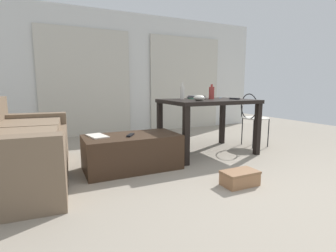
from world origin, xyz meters
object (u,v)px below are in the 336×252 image
(couch, at_px, (14,150))
(shoebox, at_px, (240,178))
(scissors, at_px, (220,98))
(bottle_far, at_px, (182,92))
(bowl, at_px, (199,98))
(craft_table, at_px, (208,107))
(coffee_table, at_px, (132,152))
(book_stack, at_px, (196,97))
(wire_chair, at_px, (252,114))
(magazine, at_px, (97,136))
(tv_remote_on_table, at_px, (235,99))
(tv_remote_primary, at_px, (130,135))
(bottle_near, at_px, (212,93))

(couch, xyz_separation_m, shoebox, (1.99, -1.08, -0.25))
(scissors, relative_size, shoebox, 0.28)
(bottle_far, distance_m, scissors, 0.74)
(bowl, bearing_deg, craft_table, 38.32)
(coffee_table, distance_m, book_stack, 1.39)
(wire_chair, relative_size, magazine, 2.85)
(tv_remote_on_table, relative_size, magazine, 0.53)
(couch, xyz_separation_m, tv_remote_on_table, (2.75, -0.05, 0.46))
(magazine, bearing_deg, coffee_table, -25.61)
(shoebox, bearing_deg, wire_chair, 43.36)
(tv_remote_primary, bearing_deg, couch, -154.55)
(bowl, bearing_deg, tv_remote_on_table, 7.08)
(tv_remote_primary, xyz_separation_m, magazine, (-0.35, 0.13, -0.00))
(couch, bearing_deg, magazine, -3.21)
(bottle_near, bearing_deg, scissors, 33.35)
(bottle_near, bearing_deg, tv_remote_on_table, -48.61)
(bottle_far, xyz_separation_m, magazine, (-1.30, -0.39, -0.46))
(bowl, bearing_deg, tv_remote_primary, -177.33)
(craft_table, distance_m, bowl, 0.40)
(scissors, xyz_separation_m, tv_remote_primary, (-1.68, -0.58, -0.37))
(bottle_far, xyz_separation_m, tv_remote_on_table, (0.63, -0.39, -0.09))
(wire_chair, relative_size, bottle_near, 3.94)
(wire_chair, height_order, scissors, wire_chair)
(craft_table, xyz_separation_m, tv_remote_on_table, (0.35, -0.15, 0.11))
(scissors, bearing_deg, bottle_far, -174.91)
(book_stack, relative_size, magazine, 0.89)
(tv_remote_on_table, bearing_deg, book_stack, 127.07)
(bottle_far, bearing_deg, couch, -170.87)
(couch, xyz_separation_m, tv_remote_primary, (1.17, -0.18, 0.09))
(coffee_table, height_order, shoebox, coffee_table)
(shoebox, bearing_deg, magazine, 138.43)
(shoebox, bearing_deg, tv_remote_primary, 132.16)
(coffee_table, distance_m, magazine, 0.44)
(scissors, bearing_deg, shoebox, -119.83)
(wire_chair, bearing_deg, book_stack, 166.99)
(bottle_near, xyz_separation_m, book_stack, (-0.18, 0.14, -0.07))
(book_stack, relative_size, tv_remote_on_table, 1.66)
(tv_remote_on_table, bearing_deg, bowl, 178.87)
(bottle_near, distance_m, magazine, 1.79)
(coffee_table, height_order, bowl, bowl)
(bottle_near, distance_m, shoebox, 1.60)
(wire_chair, bearing_deg, magazine, -175.92)
(bowl, height_order, magazine, bowl)
(bowl, distance_m, scissors, 0.91)
(magazine, bearing_deg, tv_remote_primary, -32.16)
(bottle_far, bearing_deg, craft_table, -40.60)
(magazine, bearing_deg, shoebox, -53.23)
(coffee_table, relative_size, book_stack, 4.14)
(bottle_far, height_order, magazine, bottle_far)
(coffee_table, xyz_separation_m, craft_table, (1.21, 0.24, 0.47))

